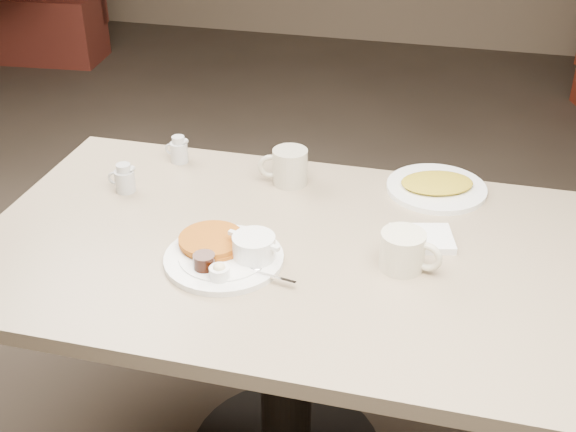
% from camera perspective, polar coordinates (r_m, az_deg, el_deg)
% --- Properties ---
extents(diner_table, '(1.50, 0.90, 0.75)m').
position_cam_1_polar(diner_table, '(1.86, -0.15, -6.64)').
color(diner_table, tan).
rests_on(diner_table, ground).
extents(main_plate, '(0.36, 0.35, 0.07)m').
position_cam_1_polar(main_plate, '(1.70, -4.72, -2.82)').
color(main_plate, white).
rests_on(main_plate, diner_table).
extents(coffee_mug_near, '(0.15, 0.12, 0.09)m').
position_cam_1_polar(coffee_mug_near, '(1.68, 9.03, -2.66)').
color(coffee_mug_near, '#EDE6C7').
rests_on(coffee_mug_near, diner_table).
extents(napkin, '(0.17, 0.15, 0.02)m').
position_cam_1_polar(napkin, '(1.80, 10.38, -1.75)').
color(napkin, white).
rests_on(napkin, diner_table).
extents(coffee_mug_far, '(0.15, 0.12, 0.10)m').
position_cam_1_polar(coffee_mug_far, '(2.01, 0.05, 3.86)').
color(coffee_mug_far, beige).
rests_on(coffee_mug_far, diner_table).
extents(creamer_left, '(0.08, 0.07, 0.08)m').
position_cam_1_polar(creamer_left, '(2.03, -12.61, 2.84)').
color(creamer_left, '#BABBB7').
rests_on(creamer_left, diner_table).
extents(creamer_right, '(0.08, 0.07, 0.08)m').
position_cam_1_polar(creamer_right, '(2.16, -8.49, 5.08)').
color(creamer_right, beige).
rests_on(creamer_right, diner_table).
extents(hash_plate, '(0.35, 0.35, 0.04)m').
position_cam_1_polar(hash_plate, '(2.03, 11.49, 2.27)').
color(hash_plate, white).
rests_on(hash_plate, diner_table).
extents(booth_back_left, '(1.16, 1.33, 1.12)m').
position_cam_1_polar(booth_back_left, '(5.51, -20.21, 15.47)').
color(booth_back_left, maroon).
rests_on(booth_back_left, ground).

